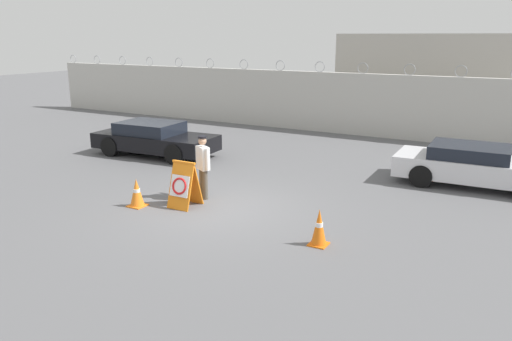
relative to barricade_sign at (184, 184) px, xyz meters
name	(u,v)px	position (x,y,z in m)	size (l,w,h in m)	color
ground_plane	(219,209)	(0.90, 0.25, -0.59)	(90.00, 90.00, 0.00)	#5B5B5E
perimeter_wall	(361,104)	(0.90, 11.40, 0.75)	(36.00, 0.30, 3.12)	beige
building_block	(434,78)	(2.85, 17.05, 1.56)	(7.81, 7.47, 4.30)	#B2ADA3
barricade_sign	(184,184)	(0.00, 0.00, 0.00)	(0.68, 0.73, 1.18)	orange
security_guard	(203,164)	(0.05, 0.80, 0.35)	(0.56, 0.58, 1.70)	#514C42
traffic_cone_near	(319,227)	(3.92, -0.58, -0.20)	(0.38, 0.38, 0.79)	orange
traffic_cone_mid	(137,193)	(-1.06, -0.57, -0.23)	(0.42, 0.42, 0.73)	orange
parked_car_front_coupe	(154,138)	(-4.40, 4.04, 0.03)	(4.59, 2.13, 1.21)	black
parked_car_far_side	(475,165)	(6.19, 5.58, 0.02)	(4.51, 2.00, 1.18)	black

